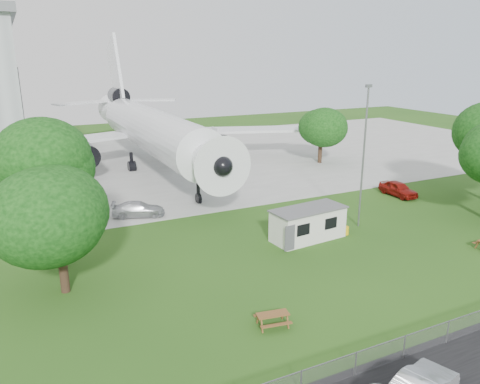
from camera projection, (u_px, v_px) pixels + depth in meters
name	position (u px, v px, depth m)	size (l,w,h in m)	color
ground	(323.00, 273.00, 32.15)	(160.00, 160.00, 0.00)	#34621C
concrete_apron	(161.00, 162.00, 64.90)	(120.00, 46.00, 0.03)	#B7B7B2
airliner	(149.00, 128.00, 60.72)	(46.36, 47.73, 17.69)	white
site_cabin	(308.00, 224.00, 37.72)	(6.87, 3.28, 2.62)	silver
picnic_west	(272.00, 326.00, 25.90)	(1.80, 1.50, 0.76)	brown
fence	(432.00, 348.00, 23.96)	(58.00, 0.04, 1.30)	gray
lamp_mast	(363.00, 159.00, 39.23)	(0.16, 0.16, 12.00)	slate
tree_west_big	(49.00, 163.00, 31.16)	(7.79, 7.79, 11.38)	#382619
tree_west_small	(57.00, 219.00, 28.25)	(7.06, 7.06, 8.44)	#382619
tree_far_apron	(321.00, 129.00, 63.28)	(6.29, 6.29, 7.88)	#382619
car_ne_hatch	(398.00, 189.00, 49.38)	(1.81, 4.50, 1.53)	maroon
car_apron_van	(138.00, 209.00, 43.13)	(1.94, 4.78, 1.39)	#B2B5B9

